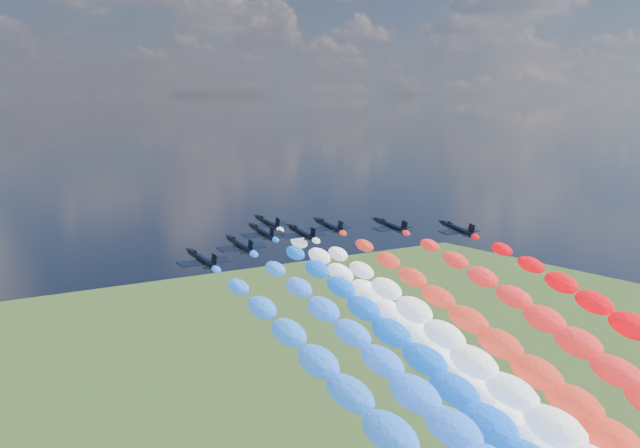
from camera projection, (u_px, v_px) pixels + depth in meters
jet_0 at (202, 259)px, 128.55m from camera, size 8.65×11.69×4.24m
jet_1 at (240, 245)px, 140.89m from camera, size 8.78×11.78×4.24m
trail_1 at (432, 433)px, 103.18m from camera, size 6.56×95.71×38.16m
jet_2 at (262, 232)px, 154.41m from camera, size 8.94×11.89×4.24m
trail_2 at (439, 394)px, 116.70m from camera, size 6.56×95.71×38.16m
jet_3 at (302, 233)px, 153.47m from camera, size 8.67×11.70×4.24m
trail_3 at (493, 396)px, 115.76m from camera, size 6.56×95.71×38.16m
jet_4 at (268, 223)px, 165.65m from camera, size 8.55×11.62×4.24m
trail_4 at (431, 368)px, 127.94m from camera, size 6.56×95.71×38.16m
jet_5 at (329, 226)px, 161.68m from camera, size 8.40×11.51×4.24m
trail_5 at (516, 377)px, 123.97m from camera, size 6.56×95.71×38.16m
jet_6 at (391, 226)px, 161.85m from camera, size 8.95×11.90×4.24m
trail_6 at (596, 376)px, 124.14m from camera, size 6.56×95.71×38.16m
jet_7 at (457, 229)px, 157.90m from camera, size 8.78×11.78×4.24m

